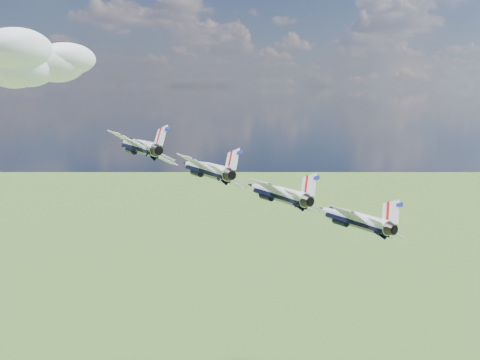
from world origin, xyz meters
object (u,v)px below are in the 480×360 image
jet_2 (276,192)px  jet_0 (138,146)px  jet_3 (352,218)px  jet_1 (205,168)px

jet_2 → jet_0: bearing=131.3°
jet_0 → jet_3: bearing=-48.7°
jet_0 → jet_2: 21.82m
jet_1 → jet_3: jet_1 is taller
jet_1 → jet_2: size_ratio=1.00×
jet_0 → jet_1: size_ratio=1.00×
jet_0 → jet_3: size_ratio=1.00×
jet_3 → jet_2: bearing=131.3°
jet_0 → jet_2: bearing=-48.7°
jet_2 → jet_3: 10.91m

